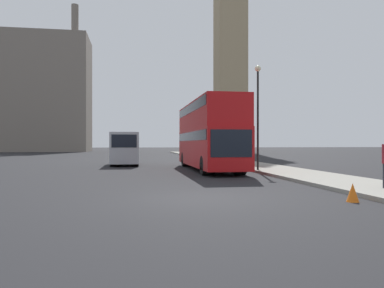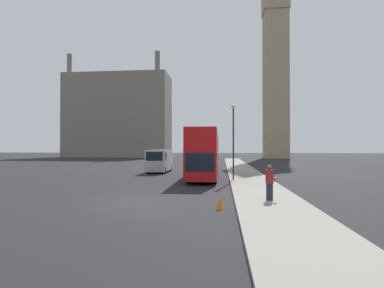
{
  "view_description": "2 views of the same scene",
  "coord_description": "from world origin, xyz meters",
  "views": [
    {
      "loc": [
        -2.1,
        -11.48,
        1.72
      ],
      "look_at": [
        1.58,
        11.6,
        1.68
      ],
      "focal_mm": 35.0,
      "sensor_mm": 36.0,
      "label": 1
    },
    {
      "loc": [
        4.38,
        -14.98,
        2.78
      ],
      "look_at": [
        0.96,
        19.05,
        3.22
      ],
      "focal_mm": 28.0,
      "sensor_mm": 36.0,
      "label": 2
    }
  ],
  "objects": [
    {
      "name": "sidewalk_strip",
      "position": [
        6.75,
        0.0,
        0.07
      ],
      "size": [
        3.5,
        120.0,
        0.15
      ],
      "color": "gray",
      "rests_on": "ground_plane"
    },
    {
      "name": "ground_plane",
      "position": [
        0.0,
        0.0,
        0.0
      ],
      "size": [
        300.0,
        300.0,
        0.0
      ],
      "primitive_type": "plane",
      "color": "black"
    },
    {
      "name": "building_block_distant",
      "position": [
        -26.46,
        71.82,
        12.24
      ],
      "size": [
        30.3,
        11.7,
        29.79
      ],
      "color": "slate",
      "rests_on": "ground_plane"
    },
    {
      "name": "white_van",
      "position": [
        -2.69,
        18.48,
        1.37
      ],
      "size": [
        2.13,
        5.61,
        2.55
      ],
      "color": "#B2B7BC",
      "rests_on": "ground_plane"
    },
    {
      "name": "clock_tower",
      "position": [
        18.61,
        66.29,
        30.96
      ],
      "size": [
        6.57,
        6.74,
        60.27
      ],
      "color": "tan",
      "rests_on": "ground_plane"
    },
    {
      "name": "street_lamp",
      "position": [
        5.31,
        9.96,
        4.19
      ],
      "size": [
        0.36,
        0.36,
        6.23
      ],
      "color": "black",
      "rests_on": "sidewalk_strip"
    },
    {
      "name": "pedestrian",
      "position": [
        6.76,
        0.37,
        1.04
      ],
      "size": [
        0.55,
        0.39,
        1.78
      ],
      "color": "#23232D",
      "rests_on": "sidewalk_strip"
    },
    {
      "name": "traffic_cone",
      "position": [
        4.28,
        -1.4,
        0.28
      ],
      "size": [
        0.36,
        0.36,
        0.55
      ],
      "color": "orange",
      "rests_on": "ground_plane"
    },
    {
      "name": "red_double_decker_bus",
      "position": [
        2.77,
        12.2,
        2.42
      ],
      "size": [
        2.46,
        11.25,
        4.33
      ],
      "color": "#B71114",
      "rests_on": "ground_plane"
    }
  ]
}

